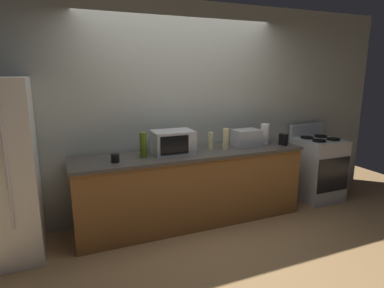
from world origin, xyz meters
name	(u,v)px	position (x,y,z in m)	size (l,w,h in m)	color
ground_plane	(205,235)	(0.00, 0.00, 0.00)	(8.00, 8.00, 0.00)	#A87F51
back_wall	(180,111)	(0.00, 0.81, 1.35)	(6.40, 0.10, 2.70)	#9EA399
counter_run	(192,187)	(0.00, 0.40, 0.45)	(2.84, 0.64, 0.90)	brown
stove_range	(317,168)	(2.00, 0.40, 0.46)	(0.60, 0.61, 1.08)	#B7BABF
microwave	(173,142)	(-0.23, 0.45, 1.04)	(0.48, 0.35, 0.27)	#B7BABF
toaster_oven	(246,138)	(0.80, 0.46, 1.01)	(0.34, 0.26, 0.21)	#B7BABF
paper_towel_roll	(265,134)	(1.08, 0.45, 1.04)	(0.12, 0.12, 0.27)	white
cordless_phone	(283,140)	(1.26, 0.29, 0.98)	(0.05, 0.11, 0.15)	black
bottle_vinegar	(211,141)	(0.27, 0.45, 1.01)	(0.06, 0.06, 0.21)	beige
bottle_hand_soap	(226,139)	(0.45, 0.37, 1.03)	(0.08, 0.08, 0.26)	beige
bottle_olive_oil	(143,145)	(-0.60, 0.39, 1.04)	(0.08, 0.08, 0.28)	#4C6B19
mug_black	(115,158)	(-0.93, 0.30, 0.95)	(0.09, 0.09, 0.09)	black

